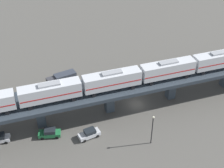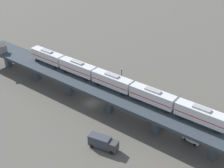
# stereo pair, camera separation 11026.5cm
# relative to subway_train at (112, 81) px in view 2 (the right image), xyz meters

# --- Properties ---
(ground_plane) EXTENTS (400.00, 400.00, 0.00)m
(ground_plane) POSITION_rel_subway_train_xyz_m (2.81, -5.88, -9.11)
(ground_plane) COLOR #4C4944
(elevated_viaduct) EXTENTS (29.06, 91.51, 6.57)m
(elevated_viaduct) POSITION_rel_subway_train_xyz_m (2.84, -6.03, -3.44)
(elevated_viaduct) COLOR #283039
(elevated_viaduct) RESTS_ON ground
(subway_train) EXTENTS (16.89, 61.41, 4.45)m
(subway_train) POSITION_rel_subway_train_xyz_m (0.00, 0.00, 0.00)
(subway_train) COLOR silver
(subway_train) RESTS_ON elevated_viaduct
(signal_hut) EXTENTS (3.87, 3.87, 3.40)m
(signal_hut) POSITION_rel_subway_train_xyz_m (13.69, -42.00, -0.74)
(signal_hut) COLOR slate
(signal_hut) RESTS_ON elevated_viaduct
(street_car_green) EXTENTS (2.00, 4.43, 1.89)m
(street_car_green) POSITION_rel_subway_train_xyz_m (-5.67, 13.10, -8.17)
(street_car_green) COLOR #1E6638
(street_car_green) RESTS_ON ground
(street_car_white) EXTENTS (2.24, 4.54, 1.89)m
(street_car_white) POSITION_rel_subway_train_xyz_m (-6.21, 23.04, -8.17)
(street_car_white) COLOR silver
(street_car_white) RESTS_ON ground
(street_car_silver) EXTENTS (3.35, 4.75, 1.89)m
(street_car_silver) POSITION_rel_subway_train_xyz_m (-6.62, 5.18, -8.17)
(street_car_silver) COLOR #B7BABF
(street_car_silver) RESTS_ON ground
(delivery_truck) EXTENTS (5.02, 7.49, 3.20)m
(delivery_truck) POSITION_rel_subway_train_xyz_m (11.99, 11.16, -7.35)
(delivery_truck) COLOR #333338
(delivery_truck) RESTS_ON ground
(street_lamp) EXTENTS (0.44, 0.44, 6.94)m
(street_lamp) POSITION_rel_subway_train_xyz_m (-9.42, -6.79, -5.00)
(street_lamp) COLOR black
(street_lamp) RESTS_ON ground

